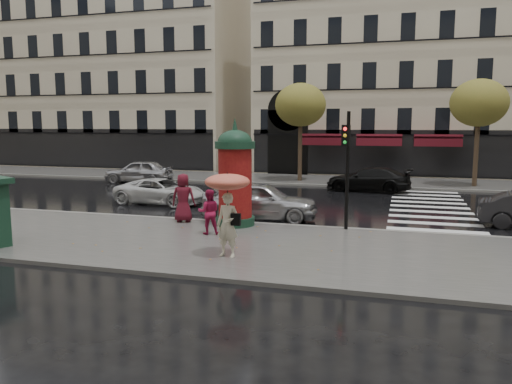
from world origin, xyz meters
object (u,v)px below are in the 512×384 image
(man_burgundy, at_px, (183,198))
(car_black, at_px, (368,179))
(car_white, at_px, (161,191))
(car_far_silver, at_px, (139,171))
(woman_umbrella, at_px, (228,200))
(woman_red, at_px, (209,212))
(car_silver, at_px, (260,201))
(morris_column, at_px, (235,174))
(traffic_light, at_px, (347,159))

(man_burgundy, relative_size, car_black, 0.39)
(car_white, xyz_separation_m, car_black, (9.51, 7.67, 0.07))
(car_black, bearing_deg, car_far_silver, -84.38)
(woman_umbrella, xyz_separation_m, car_white, (-6.66, 8.81, -1.12))
(woman_red, distance_m, car_far_silver, 17.62)
(car_far_silver, bearing_deg, car_black, 82.16)
(woman_umbrella, relative_size, car_black, 0.51)
(car_silver, height_order, car_black, car_silver)
(morris_column, height_order, car_white, morris_column)
(woman_umbrella, distance_m, car_silver, 6.32)
(man_burgundy, height_order, car_white, man_burgundy)
(woman_umbrella, bearing_deg, car_white, 127.08)
(woman_umbrella, bearing_deg, traffic_light, 59.03)
(morris_column, distance_m, traffic_light, 4.16)
(morris_column, relative_size, car_black, 0.83)
(woman_umbrella, bearing_deg, car_black, 80.17)
(woman_red, xyz_separation_m, morris_column, (0.36, 1.79, 1.15))
(woman_umbrella, height_order, man_burgundy, woman_umbrella)
(car_black, bearing_deg, woman_umbrella, -3.64)
(car_silver, height_order, car_far_silver, car_silver)
(woman_red, distance_m, car_white, 7.99)
(traffic_light, bearing_deg, car_silver, 157.90)
(car_black, relative_size, car_far_silver, 1.08)
(woman_umbrella, xyz_separation_m, morris_column, (-1.27, 4.40, 0.30))
(traffic_light, bearing_deg, car_far_silver, 141.80)
(car_black, bearing_deg, morris_column, -12.67)
(woman_red, distance_m, traffic_light, 5.25)
(car_silver, bearing_deg, traffic_light, -117.94)
(traffic_light, bearing_deg, car_black, 89.89)
(man_burgundy, height_order, car_far_silver, man_burgundy)
(man_burgundy, distance_m, traffic_light, 6.46)
(car_black, bearing_deg, car_white, -44.93)
(man_burgundy, bearing_deg, woman_umbrella, 117.24)
(morris_column, xyz_separation_m, traffic_light, (4.10, 0.32, 0.64))
(car_silver, bearing_deg, car_black, -25.46)
(woman_red, height_order, car_black, woman_red)
(car_white, bearing_deg, morris_column, -125.41)
(car_silver, distance_m, car_black, 10.92)
(woman_red, distance_m, morris_column, 2.16)
(woman_umbrella, xyz_separation_m, car_black, (2.86, 16.48, -1.05))
(car_silver, bearing_deg, car_white, 60.10)
(car_white, distance_m, car_far_silver, 9.65)
(car_white, xyz_separation_m, car_far_silver, (-5.65, 7.82, 0.14))
(car_far_silver, bearing_deg, woman_umbrella, 29.23)
(woman_red, relative_size, car_silver, 0.33)
(car_black, bearing_deg, man_burgundy, -21.22)
(woman_umbrella, relative_size, car_white, 0.55)
(traffic_light, relative_size, car_white, 0.93)
(woman_red, relative_size, car_white, 0.34)
(traffic_light, height_order, car_far_silver, traffic_light)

